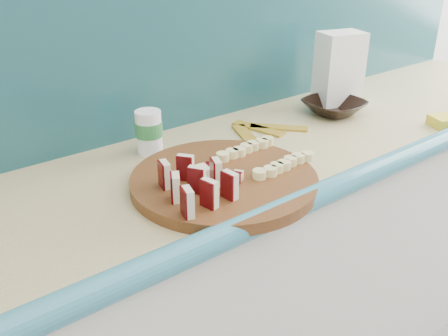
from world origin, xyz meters
name	(u,v)px	position (x,y,z in m)	size (l,w,h in m)	color
kitchen_counter	(309,247)	(0.10, 1.50, 0.46)	(2.20, 0.63, 0.91)	silver
backsplash	(261,32)	(0.10, 1.79, 1.16)	(2.20, 0.02, 0.50)	teal
cutting_board	(224,181)	(-0.38, 1.37, 0.92)	(0.45, 0.45, 0.03)	#4C2910
apple_wedges	(195,183)	(-0.49, 1.34, 0.97)	(0.15, 0.18, 0.06)	beige
apple_chunks	(215,175)	(-0.41, 1.37, 0.95)	(0.07, 0.08, 0.02)	#F6E9C5
banana_slices	(264,156)	(-0.25, 1.38, 0.95)	(0.20, 0.18, 0.02)	#EFE392
brown_bowl	(334,107)	(0.23, 1.56, 0.93)	(0.19, 0.19, 0.05)	black
flour_bag	(339,69)	(0.32, 1.62, 1.04)	(0.15, 0.10, 0.25)	white
canister	(149,131)	(-0.42, 1.66, 0.97)	(0.08, 0.08, 0.12)	white
sponge	(448,121)	(0.42, 1.26, 0.93)	(0.11, 0.07, 0.03)	yellow
banana_peel	(261,131)	(-0.07, 1.58, 0.91)	(0.25, 0.20, 0.01)	gold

